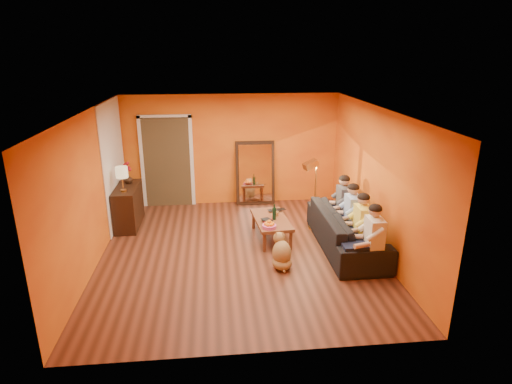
{
  "coord_description": "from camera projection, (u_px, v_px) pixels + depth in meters",
  "views": [
    {
      "loc": [
        -0.43,
        -7.09,
        3.56
      ],
      "look_at": [
        0.35,
        0.5,
        1.0
      ],
      "focal_mm": 30.0,
      "sensor_mm": 36.0,
      "label": 1
    }
  ],
  "objects": [
    {
      "name": "book_lower",
      "position": [
        263.0,
        222.0,
        8.12
      ],
      "size": [
        0.22,
        0.27,
        0.02
      ],
      "primitive_type": "imported",
      "rotation": [
        0.0,
        0.0,
        0.2
      ],
      "color": "black",
      "rests_on": "coffee_table"
    },
    {
      "name": "dog",
      "position": [
        282.0,
        251.0,
        7.25
      ],
      "size": [
        0.43,
        0.58,
        0.62
      ],
      "primitive_type": null,
      "rotation": [
        0.0,
        0.0,
        0.19
      ],
      "color": "#A9814C",
      "rests_on": "floor"
    },
    {
      "name": "door_header",
      "position": [
        164.0,
        116.0,
        9.6
      ],
      "size": [
        1.22,
        0.06,
        0.08
      ],
      "primitive_type": "cube",
      "color": "white",
      "rests_on": "wall_back"
    },
    {
      "name": "mirror_glass",
      "position": [
        255.0,
        173.0,
        10.12
      ],
      "size": [
        0.78,
        0.21,
        1.35
      ],
      "primitive_type": "cube",
      "rotation": [
        -0.14,
        0.0,
        0.0
      ],
      "color": "white",
      "rests_on": "mirror_frame"
    },
    {
      "name": "white_accent",
      "position": [
        114.0,
        164.0,
        8.86
      ],
      "size": [
        0.02,
        1.9,
        2.58
      ],
      "primitive_type": "cube",
      "color": "white",
      "rests_on": "wall_left"
    },
    {
      "name": "coffee_table",
      "position": [
        271.0,
        228.0,
        8.4
      ],
      "size": [
        0.72,
        1.27,
        0.42
      ],
      "primitive_type": null,
      "rotation": [
        0.0,
        0.0,
        0.09
      ],
      "color": "brown",
      "rests_on": "floor"
    },
    {
      "name": "sideboard",
      "position": [
        128.0,
        206.0,
        8.97
      ],
      "size": [
        0.44,
        1.18,
        0.85
      ],
      "primitive_type": "cube",
      "color": "black",
      "rests_on": "floor"
    },
    {
      "name": "wine_bottle",
      "position": [
        274.0,
        212.0,
        8.24
      ],
      "size": [
        0.07,
        0.07,
        0.31
      ],
      "primitive_type": "cylinder",
      "color": "black",
      "rests_on": "coffee_table"
    },
    {
      "name": "person_far_right",
      "position": [
        344.0,
        205.0,
        8.52
      ],
      "size": [
        0.7,
        0.44,
        1.22
      ],
      "primitive_type": null,
      "color": "#39383E",
      "rests_on": "sofa"
    },
    {
      "name": "laptop",
      "position": [
        278.0,
        211.0,
        8.67
      ],
      "size": [
        0.4,
        0.3,
        0.03
      ],
      "primitive_type": "imported",
      "rotation": [
        0.0,
        0.0,
        0.18
      ],
      "color": "black",
      "rests_on": "coffee_table"
    },
    {
      "name": "door_jamb_right",
      "position": [
        192.0,
        162.0,
        9.99
      ],
      "size": [
        0.08,
        0.06,
        2.2
      ],
      "primitive_type": "cube",
      "color": "white",
      "rests_on": "wall_back"
    },
    {
      "name": "door_jamb_left",
      "position": [
        142.0,
        163.0,
        9.88
      ],
      "size": [
        0.08,
        0.06,
        2.2
      ],
      "primitive_type": "cube",
      "color": "white",
      "rests_on": "wall_back"
    },
    {
      "name": "person_mid_left",
      "position": [
        362.0,
        226.0,
        7.48
      ],
      "size": [
        0.7,
        0.44,
        1.22
      ],
      "primitive_type": null,
      "color": "#EEDE4F",
      "rests_on": "sofa"
    },
    {
      "name": "table_lamp",
      "position": [
        122.0,
        179.0,
        8.47
      ],
      "size": [
        0.24,
        0.24,
        0.51
      ],
      "primitive_type": null,
      "color": "beige",
      "rests_on": "sideboard"
    },
    {
      "name": "person_far_left",
      "position": [
        374.0,
        240.0,
        6.96
      ],
      "size": [
        0.7,
        0.44,
        1.22
      ],
      "primitive_type": null,
      "color": "beige",
      "rests_on": "sofa"
    },
    {
      "name": "flowers",
      "position": [
        127.0,
        167.0,
        8.96
      ],
      "size": [
        0.17,
        0.17,
        0.48
      ],
      "primitive_type": null,
      "color": "maroon",
      "rests_on": "vase"
    },
    {
      "name": "mirror_frame",
      "position": [
        255.0,
        173.0,
        10.15
      ],
      "size": [
        0.92,
        0.27,
        1.51
      ],
      "primitive_type": "cube",
      "rotation": [
        -0.14,
        0.0,
        0.0
      ],
      "color": "black",
      "rests_on": "floor"
    },
    {
      "name": "fruit_bowl",
      "position": [
        269.0,
        224.0,
        7.87
      ],
      "size": [
        0.26,
        0.26,
        0.16
      ],
      "primitive_type": null,
      "color": "#E04F9C",
      "rests_on": "coffee_table"
    },
    {
      "name": "tumbler",
      "position": [
        276.0,
        214.0,
        8.44
      ],
      "size": [
        0.11,
        0.11,
        0.09
      ],
      "primitive_type": "imported",
      "rotation": [
        0.0,
        0.0,
        -0.1
      ],
      "color": "#B27F3F",
      "rests_on": "coffee_table"
    },
    {
      "name": "book_upper",
      "position": [
        263.0,
        221.0,
        8.1
      ],
      "size": [
        0.23,
        0.26,
        0.02
      ],
      "primitive_type": "imported",
      "rotation": [
        0.0,
        0.0,
        0.42
      ],
      "color": "black",
      "rests_on": "book_mid"
    },
    {
      "name": "floor_lamp",
      "position": [
        315.0,
        196.0,
        8.69
      ],
      "size": [
        0.36,
        0.32,
        1.44
      ],
      "primitive_type": null,
      "rotation": [
        0.0,
        0.0,
        0.29
      ],
      "color": "#C6873A",
      "rests_on": "floor"
    },
    {
      "name": "vase",
      "position": [
        128.0,
        179.0,
        9.04
      ],
      "size": [
        0.19,
        0.19,
        0.2
      ],
      "primitive_type": "imported",
      "color": "black",
      "rests_on": "sideboard"
    },
    {
      "name": "person_mid_right",
      "position": [
        352.0,
        215.0,
        8.0
      ],
      "size": [
        0.7,
        0.44,
        1.22
      ],
      "primitive_type": null,
      "color": "#90AEE0",
      "rests_on": "sofa"
    },
    {
      "name": "sofa",
      "position": [
        346.0,
        230.0,
        7.97
      ],
      "size": [
        2.45,
        0.96,
        0.71
      ],
      "primitive_type": "imported",
      "rotation": [
        0.0,
        0.0,
        1.57
      ],
      "color": "black",
      "rests_on": "floor"
    },
    {
      "name": "doorway_recess",
      "position": [
        168.0,
        161.0,
        10.05
      ],
      "size": [
        1.06,
        0.3,
        2.1
      ],
      "primitive_type": "cube",
      "color": "#3F2D19",
      "rests_on": "floor"
    },
    {
      "name": "room_shell",
      "position": [
        238.0,
        179.0,
        7.8
      ],
      "size": [
        5.0,
        5.5,
        2.6
      ],
      "color": "brown",
      "rests_on": "ground"
    },
    {
      "name": "book_mid",
      "position": [
        264.0,
        221.0,
        8.12
      ],
      "size": [
        0.19,
        0.24,
        0.02
      ],
      "primitive_type": "imported",
      "rotation": [
        0.0,
        0.0,
        -0.15
      ],
      "color": "maroon",
      "rests_on": "book_lower"
    }
  ]
}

